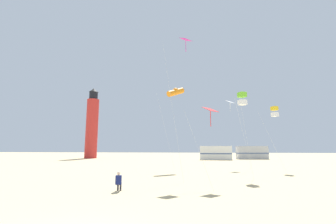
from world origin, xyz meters
The scene contains 10 objects.
kite_flyer_standing centered at (-0.96, 7.87, 0.61)m, with size 0.38×0.54×1.16m.
kite_box_lime centered at (7.98, 14.63, 6.87)m, with size 0.94×0.94×7.45m.
kite_diamond_magenta centered at (2.92, 13.70, 11.70)m, with size 2.79×2.79×12.53m.
kite_diamond_white centered at (8.58, 23.81, 8.08)m, with size 2.88×2.88×8.62m.
kite_diamond_scarlet centered at (4.72, 10.14, 5.03)m, with size 2.46×2.46×5.41m.
kite_tube_orange centered at (1.60, 21.04, 9.22)m, with size 3.45×3.49×9.92m.
kite_box_gold centered at (12.84, 20.69, 6.57)m, with size 2.29×2.29×7.16m.
lighthouse_distant centered at (-20.12, 46.17, 7.84)m, with size 2.80×2.80×16.80m.
rv_van_white centered at (8.41, 42.82, 1.39)m, with size 6.59×2.78×2.80m.
rv_van_silver centered at (16.58, 46.30, 1.39)m, with size 6.59×2.80×2.80m.
Camera 1 is at (3.39, -5.78, 2.61)m, focal length 24.31 mm.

